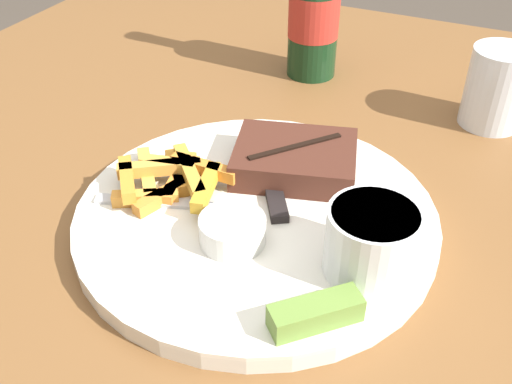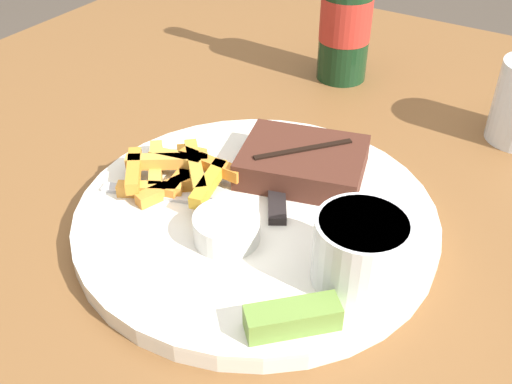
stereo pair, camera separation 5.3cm
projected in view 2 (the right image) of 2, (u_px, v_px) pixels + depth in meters
The scene contains 10 objects.
dining_table at pixel (256, 290), 0.60m from camera, with size 1.11×1.17×0.77m.
dinner_plate at pixel (256, 217), 0.54m from camera, with size 0.33×0.33×0.02m.
steak_portion at pixel (303, 162), 0.58m from camera, with size 0.14×0.12×0.03m.
fries_pile at pixel (176, 171), 0.57m from camera, with size 0.12×0.10×0.02m.
coleslaw_cup at pixel (361, 248), 0.45m from camera, with size 0.07×0.07×0.06m.
dipping_sauce_cup at pixel (225, 226), 0.50m from camera, with size 0.06×0.06×0.02m.
pickle_spear at pixel (293, 318), 0.42m from camera, with size 0.06×0.06×0.02m.
fork_utensil at pixel (164, 195), 0.55m from camera, with size 0.13×0.06×0.00m.
knife_utensil at pixel (276, 180), 0.57m from camera, with size 0.10×0.15×0.01m.
beer_bottle at pixel (346, 16), 0.75m from camera, with size 0.07×0.07×0.23m.
Camera 2 is at (0.22, -0.36, 1.13)m, focal length 42.00 mm.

